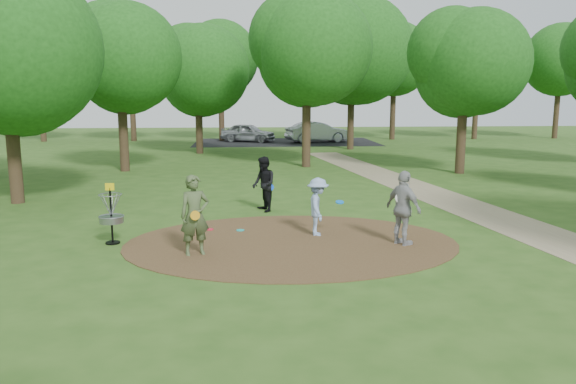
{
  "coord_description": "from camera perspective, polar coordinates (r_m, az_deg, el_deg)",
  "views": [
    {
      "loc": [
        -1.14,
        -13.69,
        3.72
      ],
      "look_at": [
        0.0,
        1.2,
        1.1
      ],
      "focal_mm": 35.0,
      "sensor_mm": 36.0,
      "label": 1
    }
  ],
  "objects": [
    {
      "name": "player_walking_with_disc",
      "position": [
        17.86,
        -2.48,
        0.8
      ],
      "size": [
        0.9,
        1.02,
        1.76
      ],
      "color": "black",
      "rests_on": "ground"
    },
    {
      "name": "footpath",
      "position": [
        17.84,
        21.12,
        -2.74
      ],
      "size": [
        7.55,
        39.89,
        0.01
      ],
      "primitive_type": "cube",
      "rotation": [
        0.0,
        0.0,
        0.14
      ],
      "color": "#8C7A5B",
      "rests_on": "ground"
    },
    {
      "name": "tree_ring",
      "position": [
        24.02,
        3.97,
        13.81
      ],
      "size": [
        37.13,
        45.8,
        9.89
      ],
      "color": "#332316",
      "rests_on": "ground"
    },
    {
      "name": "car_right",
      "position": [
        43.74,
        2.99,
        6.1
      ],
      "size": [
        5.11,
        2.86,
        1.59
      ],
      "primitive_type": "imported",
      "rotation": [
        0.0,
        0.0,
        1.83
      ],
      "color": "#9A9BA1",
      "rests_on": "ground"
    },
    {
      "name": "dirt_clearing",
      "position": [
        14.23,
        0.37,
        -5.16
      ],
      "size": [
        8.4,
        8.4,
        0.02
      ],
      "primitive_type": "cylinder",
      "color": "#47301C",
      "rests_on": "ground"
    },
    {
      "name": "player_throwing_with_disc",
      "position": [
        14.83,
        3.05,
        -1.52
      ],
      "size": [
        1.01,
        1.03,
        1.55
      ],
      "color": "#8FAAD5",
      "rests_on": "ground"
    },
    {
      "name": "disc_ground_cyan",
      "position": [
        15.47,
        -4.87,
        -3.89
      ],
      "size": [
        0.22,
        0.22,
        0.02
      ],
      "primitive_type": "cylinder",
      "color": "#16B4AB",
      "rests_on": "dirt_clearing"
    },
    {
      "name": "ground",
      "position": [
        14.23,
        0.37,
        -5.2
      ],
      "size": [
        100.0,
        100.0,
        0.0
      ],
      "primitive_type": "plane",
      "color": "#2D5119",
      "rests_on": "ground"
    },
    {
      "name": "car_left",
      "position": [
        44.29,
        -4.07,
        6.04
      ],
      "size": [
        4.56,
        3.13,
        1.44
      ],
      "primitive_type": "imported",
      "rotation": [
        0.0,
        0.0,
        1.19
      ],
      "color": "#A2A4A9",
      "rests_on": "ground"
    },
    {
      "name": "player_waiting_with_disc",
      "position": [
        14.12,
        11.66,
        -1.63
      ],
      "size": [
        0.94,
        1.18,
        1.87
      ],
      "color": "#9B9A9D",
      "rests_on": "ground"
    },
    {
      "name": "player_observer_with_disc",
      "position": [
        13.15,
        -9.45,
        -2.37
      ],
      "size": [
        0.79,
        0.64,
        1.89
      ],
      "color": "#475833",
      "rests_on": "ground"
    },
    {
      "name": "disc_ground_red",
      "position": [
        15.66,
        -7.98,
        -3.78
      ],
      "size": [
        0.22,
        0.22,
        0.02
      ],
      "primitive_type": "cylinder",
      "color": "red",
      "rests_on": "dirt_clearing"
    },
    {
      "name": "disc_golf_basket",
      "position": [
        14.66,
        -17.54,
        -1.7
      ],
      "size": [
        0.63,
        0.63,
        1.54
      ],
      "color": "black",
      "rests_on": "ground"
    },
    {
      "name": "parking_lot",
      "position": [
        43.96,
        -0.27,
        5.1
      ],
      "size": [
        14.0,
        8.0,
        0.01
      ],
      "primitive_type": "cube",
      "color": "black",
      "rests_on": "ground"
    }
  ]
}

